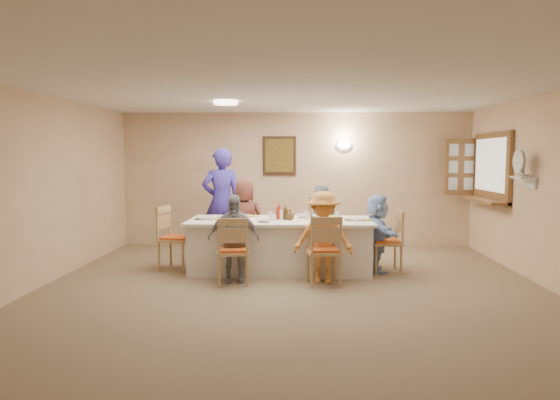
{
  "coord_description": "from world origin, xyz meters",
  "views": [
    {
      "loc": [
        0.1,
        -5.86,
        1.69
      ],
      "look_at": [
        -0.2,
        1.4,
        1.05
      ],
      "focal_mm": 32.0,
      "sensor_mm": 36.0,
      "label": 1
    }
  ],
  "objects_px": {
    "chair_front_right": "(323,250)",
    "chair_left_end": "(176,238)",
    "chair_back_right": "(319,228)",
    "condiment_ketchup": "(279,211)",
    "dining_table": "(280,245)",
    "chair_front_left": "(232,250)",
    "diner_back_left": "(245,220)",
    "desk_fan": "(522,166)",
    "diner_back_right": "(319,223)",
    "diner_front_left": "(234,238)",
    "diner_front_right": "(323,237)",
    "caregiver": "(222,202)",
    "chair_right_end": "(386,241)",
    "serving_hatch": "(492,168)",
    "chair_back_left": "(246,232)",
    "diner_right_end": "(377,233)"
  },
  "relations": [
    {
      "from": "chair_front_right",
      "to": "chair_left_end",
      "type": "bearing_deg",
      "value": -27.8
    },
    {
      "from": "chair_back_right",
      "to": "condiment_ketchup",
      "type": "distance_m",
      "value": 1.07
    },
    {
      "from": "dining_table",
      "to": "chair_front_left",
      "type": "height_order",
      "value": "chair_front_left"
    },
    {
      "from": "chair_front_right",
      "to": "diner_back_left",
      "type": "distance_m",
      "value": 1.91
    },
    {
      "from": "desk_fan",
      "to": "chair_front_right",
      "type": "bearing_deg",
      "value": -170.69
    },
    {
      "from": "diner_back_right",
      "to": "diner_front_left",
      "type": "bearing_deg",
      "value": 44.05
    },
    {
      "from": "diner_back_left",
      "to": "chair_front_right",
      "type": "bearing_deg",
      "value": 133.84
    },
    {
      "from": "diner_front_right",
      "to": "caregiver",
      "type": "height_order",
      "value": "caregiver"
    },
    {
      "from": "caregiver",
      "to": "diner_front_right",
      "type": "bearing_deg",
      "value": 115.89
    },
    {
      "from": "chair_back_right",
      "to": "chair_left_end",
      "type": "xyz_separation_m",
      "value": [
        -2.15,
        -0.8,
        -0.04
      ]
    },
    {
      "from": "chair_right_end",
      "to": "diner_front_left",
      "type": "relative_size",
      "value": 0.77
    },
    {
      "from": "chair_front_right",
      "to": "diner_front_left",
      "type": "relative_size",
      "value": 0.79
    },
    {
      "from": "serving_hatch",
      "to": "chair_back_left",
      "type": "bearing_deg",
      "value": -177.25
    },
    {
      "from": "dining_table",
      "to": "chair_back_left",
      "type": "height_order",
      "value": "chair_back_left"
    },
    {
      "from": "condiment_ketchup",
      "to": "chair_front_left",
      "type": "bearing_deg",
      "value": -125.35
    },
    {
      "from": "desk_fan",
      "to": "dining_table",
      "type": "distance_m",
      "value": 3.52
    },
    {
      "from": "chair_right_end",
      "to": "diner_right_end",
      "type": "bearing_deg",
      "value": -93.25
    },
    {
      "from": "dining_table",
      "to": "chair_right_end",
      "type": "distance_m",
      "value": 1.55
    },
    {
      "from": "diner_back_right",
      "to": "chair_back_right",
      "type": "bearing_deg",
      "value": -94.52
    },
    {
      "from": "desk_fan",
      "to": "chair_front_left",
      "type": "xyz_separation_m",
      "value": [
        -3.9,
        -0.44,
        -1.1
      ]
    },
    {
      "from": "chair_front_right",
      "to": "diner_back_right",
      "type": "distance_m",
      "value": 1.49
    },
    {
      "from": "chair_left_end",
      "to": "condiment_ketchup",
      "type": "distance_m",
      "value": 1.58
    },
    {
      "from": "chair_left_end",
      "to": "diner_back_left",
      "type": "distance_m",
      "value": 1.18
    },
    {
      "from": "dining_table",
      "to": "caregiver",
      "type": "xyz_separation_m",
      "value": [
        -1.05,
        1.15,
        0.53
      ]
    },
    {
      "from": "diner_back_left",
      "to": "diner_front_right",
      "type": "relative_size",
      "value": 1.07
    },
    {
      "from": "chair_left_end",
      "to": "diner_front_left",
      "type": "height_order",
      "value": "diner_front_left"
    },
    {
      "from": "desk_fan",
      "to": "diner_front_right",
      "type": "xyz_separation_m",
      "value": [
        -2.7,
        -0.32,
        -0.94
      ]
    },
    {
      "from": "serving_hatch",
      "to": "diner_back_left",
      "type": "distance_m",
      "value": 4.11
    },
    {
      "from": "dining_table",
      "to": "diner_back_right",
      "type": "bearing_deg",
      "value": 48.58
    },
    {
      "from": "chair_right_end",
      "to": "chair_front_left",
      "type": "bearing_deg",
      "value": -72.84
    },
    {
      "from": "chair_back_right",
      "to": "chair_right_end",
      "type": "height_order",
      "value": "chair_back_right"
    },
    {
      "from": "diner_back_left",
      "to": "diner_front_right",
      "type": "height_order",
      "value": "diner_back_left"
    },
    {
      "from": "chair_back_left",
      "to": "chair_right_end",
      "type": "height_order",
      "value": "same"
    },
    {
      "from": "condiment_ketchup",
      "to": "dining_table",
      "type": "bearing_deg",
      "value": -32.42
    },
    {
      "from": "chair_back_left",
      "to": "chair_left_end",
      "type": "xyz_separation_m",
      "value": [
        -0.95,
        -0.8,
        0.03
      ]
    },
    {
      "from": "caregiver",
      "to": "condiment_ketchup",
      "type": "xyz_separation_m",
      "value": [
        1.03,
        -1.14,
        -0.03
      ]
    },
    {
      "from": "chair_right_end",
      "to": "diner_front_left",
      "type": "height_order",
      "value": "diner_front_left"
    },
    {
      "from": "chair_back_right",
      "to": "chair_right_end",
      "type": "xyz_separation_m",
      "value": [
        0.95,
        -0.8,
        -0.06
      ]
    },
    {
      "from": "dining_table",
      "to": "diner_back_left",
      "type": "distance_m",
      "value": 0.95
    },
    {
      "from": "desk_fan",
      "to": "diner_front_left",
      "type": "height_order",
      "value": "desk_fan"
    },
    {
      "from": "chair_right_end",
      "to": "diner_front_right",
      "type": "distance_m",
      "value": 1.18
    },
    {
      "from": "chair_back_left",
      "to": "diner_front_right",
      "type": "distance_m",
      "value": 1.91
    },
    {
      "from": "dining_table",
      "to": "diner_front_right",
      "type": "distance_m",
      "value": 0.94
    },
    {
      "from": "chair_right_end",
      "to": "diner_back_right",
      "type": "distance_m",
      "value": 1.18
    },
    {
      "from": "chair_left_end",
      "to": "chair_front_right",
      "type": "bearing_deg",
      "value": -99.02
    },
    {
      "from": "diner_front_left",
      "to": "dining_table",
      "type": "bearing_deg",
      "value": 40.96
    },
    {
      "from": "diner_front_right",
      "to": "chair_back_left",
      "type": "bearing_deg",
      "value": 133.07
    },
    {
      "from": "chair_front_right",
      "to": "chair_left_end",
      "type": "height_order",
      "value": "chair_left_end"
    },
    {
      "from": "diner_back_right",
      "to": "diner_front_left",
      "type": "relative_size",
      "value": 1.04
    },
    {
      "from": "chair_back_left",
      "to": "diner_front_left",
      "type": "relative_size",
      "value": 0.77
    }
  ]
}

